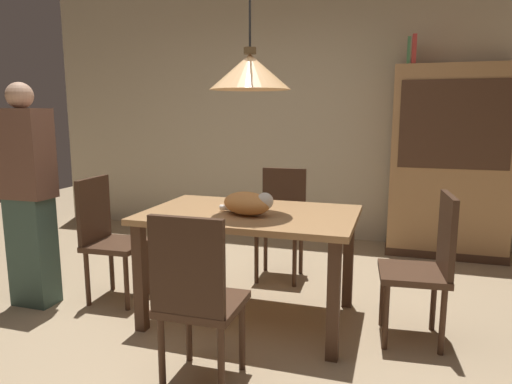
% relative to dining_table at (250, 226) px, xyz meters
% --- Properties ---
extents(ground, '(10.00, 10.00, 0.00)m').
position_rel_dining_table_xyz_m(ground, '(-0.04, -0.37, -0.65)').
color(ground, tan).
extents(back_wall, '(6.40, 0.10, 2.90)m').
position_rel_dining_table_xyz_m(back_wall, '(-0.04, 2.28, 0.80)').
color(back_wall, beige).
rests_on(back_wall, ground).
extents(dining_table, '(1.40, 0.90, 0.75)m').
position_rel_dining_table_xyz_m(dining_table, '(0.00, 0.00, 0.00)').
color(dining_table, '#A87A4C').
rests_on(dining_table, ground).
extents(chair_left_side, '(0.42, 0.42, 0.93)m').
position_rel_dining_table_xyz_m(chair_left_side, '(-1.13, -0.00, -0.14)').
color(chair_left_side, '#472D1E').
rests_on(chair_left_side, ground).
extents(chair_far_back, '(0.42, 0.42, 0.93)m').
position_rel_dining_table_xyz_m(chair_far_back, '(-0.00, 0.88, -0.14)').
color(chair_far_back, '#472D1E').
rests_on(chair_far_back, ground).
extents(chair_near_front, '(0.40, 0.40, 0.93)m').
position_rel_dining_table_xyz_m(chair_near_front, '(0.00, -0.88, -0.14)').
color(chair_near_front, '#472D1E').
rests_on(chair_near_front, ground).
extents(chair_right_side, '(0.44, 0.44, 0.93)m').
position_rel_dining_table_xyz_m(chair_right_side, '(1.13, 0.01, -0.14)').
color(chair_right_side, '#472D1E').
rests_on(chair_right_side, ground).
extents(cat_sleeping, '(0.41, 0.32, 0.16)m').
position_rel_dining_table_xyz_m(cat_sleeping, '(0.02, -0.09, 0.18)').
color(cat_sleeping, '#E59951').
rests_on(cat_sleeping, dining_table).
extents(pendant_lamp, '(0.52, 0.52, 1.30)m').
position_rel_dining_table_xyz_m(pendant_lamp, '(0.00, 0.00, 1.01)').
color(pendant_lamp, '#E0A86B').
extents(hutch_bookcase, '(1.12, 0.45, 1.85)m').
position_rel_dining_table_xyz_m(hutch_bookcase, '(1.41, 1.95, 0.24)').
color(hutch_bookcase, '#A87A4C').
rests_on(hutch_bookcase, ground).
extents(book_green_slim, '(0.03, 0.20, 0.26)m').
position_rel_dining_table_xyz_m(book_green_slim, '(0.97, 1.95, 1.33)').
color(book_green_slim, '#427A4C').
rests_on(book_green_slim, hutch_bookcase).
extents(book_red_tall, '(0.04, 0.22, 0.28)m').
position_rel_dining_table_xyz_m(book_red_tall, '(1.02, 1.95, 1.34)').
color(book_red_tall, '#B73833').
rests_on(book_red_tall, hutch_bookcase).
extents(person_standing, '(0.36, 0.22, 1.61)m').
position_rel_dining_table_xyz_m(person_standing, '(-1.60, -0.25, 0.16)').
color(person_standing, '#3D564C').
rests_on(person_standing, ground).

